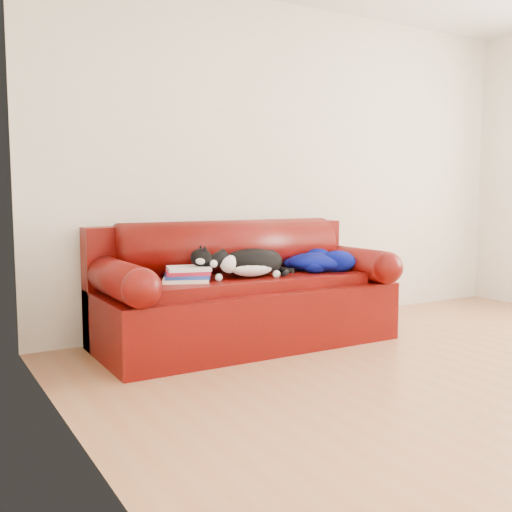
{
  "coord_description": "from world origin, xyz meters",
  "views": [
    {
      "loc": [
        -2.85,
        -2.19,
        1.09
      ],
      "look_at": [
        -0.79,
        1.35,
        0.65
      ],
      "focal_mm": 42.0,
      "sensor_mm": 36.0,
      "label": 1
    }
  ],
  "objects_px": {
    "sofa_base": "(246,311)",
    "book_stack": "(187,274)",
    "cat": "(251,264)",
    "blanket": "(318,261)"
  },
  "relations": [
    {
      "from": "sofa_base",
      "to": "cat",
      "type": "height_order",
      "value": "cat"
    },
    {
      "from": "sofa_base",
      "to": "blanket",
      "type": "distance_m",
      "value": 0.68
    },
    {
      "from": "cat",
      "to": "blanket",
      "type": "height_order",
      "value": "cat"
    },
    {
      "from": "book_stack",
      "to": "blanket",
      "type": "height_order",
      "value": "blanket"
    },
    {
      "from": "book_stack",
      "to": "blanket",
      "type": "distance_m",
      "value": 1.08
    },
    {
      "from": "book_stack",
      "to": "cat",
      "type": "distance_m",
      "value": 0.47
    },
    {
      "from": "sofa_base",
      "to": "book_stack",
      "type": "bearing_deg",
      "value": -170.29
    },
    {
      "from": "sofa_base",
      "to": "cat",
      "type": "xyz_separation_m",
      "value": [
        -0.02,
        -0.11,
        0.36
      ]
    },
    {
      "from": "book_stack",
      "to": "cat",
      "type": "xyz_separation_m",
      "value": [
        0.47,
        -0.03,
        0.05
      ]
    },
    {
      "from": "sofa_base",
      "to": "book_stack",
      "type": "xyz_separation_m",
      "value": [
        -0.49,
        -0.08,
        0.31
      ]
    }
  ]
}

